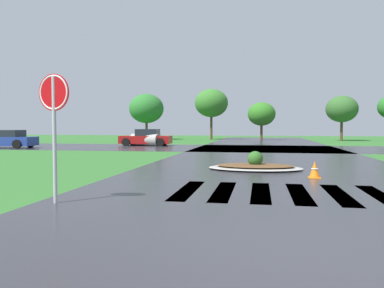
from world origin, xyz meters
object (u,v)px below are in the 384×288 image
at_px(car_blue_compact, 146,138).
at_px(traffic_cone, 315,170).
at_px(drainage_pipe_stack, 145,140).
at_px(stop_sign, 54,107).
at_px(median_island, 255,166).
at_px(car_dark_suv, 5,139).

xyz_separation_m(car_blue_compact, traffic_cone, (10.86, -18.02, -0.37)).
bearing_deg(drainage_pipe_stack, car_blue_compact, 92.51).
height_order(stop_sign, median_island, stop_sign).
height_order(median_island, car_blue_compact, car_blue_compact).
bearing_deg(median_island, drainage_pipe_stack, 120.04).
distance_m(car_blue_compact, car_dark_suv, 10.56).
relative_size(median_island, car_blue_compact, 0.82).
bearing_deg(car_dark_suv, stop_sign, 124.72).
relative_size(drainage_pipe_stack, traffic_cone, 4.80).
bearing_deg(stop_sign, median_island, 71.53).
relative_size(stop_sign, car_dark_suv, 0.58).
bearing_deg(car_blue_compact, car_dark_suv, 25.07).
bearing_deg(stop_sign, car_dark_suv, 140.01).
height_order(stop_sign, traffic_cone, stop_sign).
bearing_deg(traffic_cone, drainage_pipe_stack, 121.56).
height_order(median_island, traffic_cone, median_island).
relative_size(car_blue_compact, car_dark_suv, 0.91).
distance_m(stop_sign, car_dark_suv, 23.06).
height_order(car_blue_compact, drainage_pipe_stack, car_blue_compact).
bearing_deg(traffic_cone, car_dark_suv, 147.08).
distance_m(median_island, car_blue_compact, 18.34).
height_order(car_dark_suv, traffic_cone, car_dark_suv).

